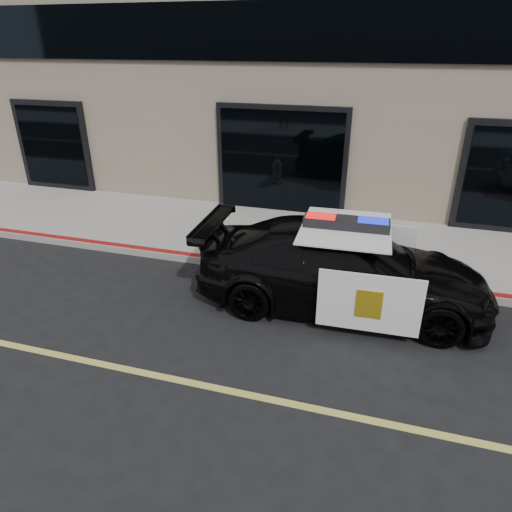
# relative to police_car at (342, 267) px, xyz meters

# --- Properties ---
(ground) EXTENTS (120.00, 120.00, 0.00)m
(ground) POSITION_rel_police_car_xyz_m (-1.15, -2.70, -0.74)
(ground) COLOR black
(ground) RESTS_ON ground
(sidewalk_n) EXTENTS (60.00, 3.50, 0.15)m
(sidewalk_n) POSITION_rel_police_car_xyz_m (-1.15, 2.55, -0.67)
(sidewalk_n) COLOR gray
(sidewalk_n) RESTS_ON ground
(police_car) EXTENTS (2.52, 5.22, 1.66)m
(police_car) POSITION_rel_police_car_xyz_m (0.00, 0.00, 0.00)
(police_car) COLOR black
(police_car) RESTS_ON ground
(fire_hydrant) EXTENTS (0.35, 0.48, 0.77)m
(fire_hydrant) POSITION_rel_police_car_xyz_m (-2.85, 1.65, -0.24)
(fire_hydrant) COLOR white
(fire_hydrant) RESTS_ON sidewalk_n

